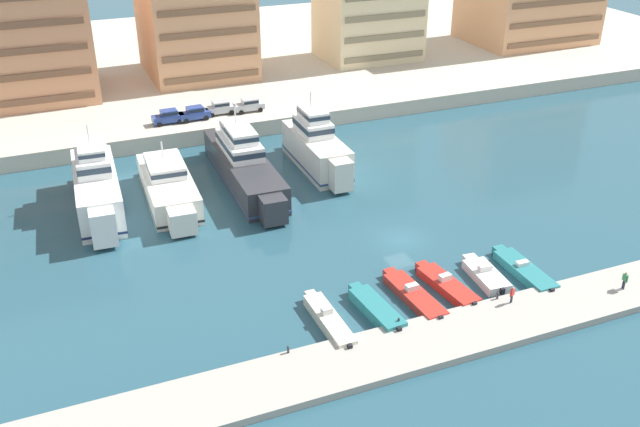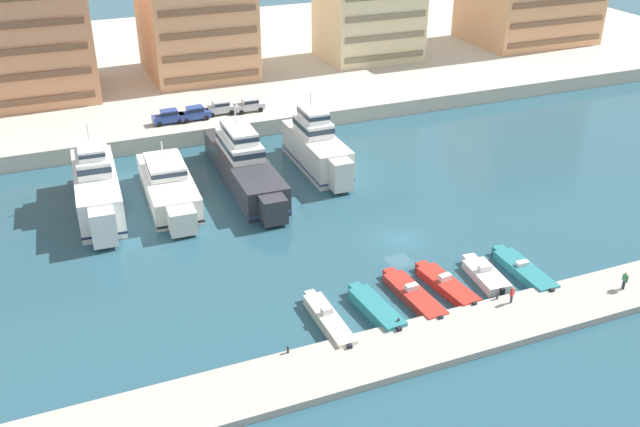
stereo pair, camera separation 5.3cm
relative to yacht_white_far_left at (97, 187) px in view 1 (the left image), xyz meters
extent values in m
plane|color=#285160|center=(26.48, -17.91, -2.65)|extent=(400.00, 400.00, 0.00)
cube|color=beige|center=(26.48, 48.60, -1.60)|extent=(180.00, 70.00, 2.10)
cube|color=#A8A399|center=(26.48, -33.49, -2.33)|extent=(120.00, 5.67, 0.63)
cube|color=white|center=(0.01, 0.18, -0.59)|extent=(5.12, 15.40, 4.11)
cube|color=white|center=(-0.45, -8.38, -0.49)|extent=(2.49, 2.28, 3.49)
cube|color=#192347|center=(0.01, 0.18, -1.93)|extent=(5.18, 15.55, 0.24)
cube|color=white|center=(0.07, 1.31, 2.34)|extent=(3.70, 6.55, 1.77)
cube|color=#233342|center=(0.07, 1.31, 2.52)|extent=(3.75, 6.62, 0.64)
cube|color=white|center=(0.07, 1.31, 3.78)|extent=(2.89, 5.11, 1.11)
cube|color=#233342|center=(0.07, 1.31, 3.89)|extent=(2.92, 5.16, 0.40)
cylinder|color=silver|center=(0.12, 2.27, 5.24)|extent=(0.16, 0.16, 1.80)
cube|color=white|center=(0.44, 8.21, -1.52)|extent=(3.71, 1.10, 0.20)
cube|color=silver|center=(7.32, -0.46, -1.22)|extent=(5.41, 14.42, 2.85)
cube|color=silver|center=(6.99, -8.66, -1.15)|extent=(2.75, 2.52, 2.42)
cube|color=black|center=(7.32, -0.46, -2.15)|extent=(5.47, 14.56, 0.24)
cube|color=white|center=(7.37, 0.61, 0.88)|extent=(4.01, 6.13, 1.37)
cube|color=#233342|center=(7.37, 0.61, 1.02)|extent=(4.06, 6.19, 0.49)
cylinder|color=silver|center=(7.40, 1.50, 2.47)|extent=(0.16, 0.16, 1.80)
cube|color=silver|center=(7.63, 7.10, -1.86)|extent=(4.14, 1.07, 0.20)
cube|color=#333338|center=(16.22, 0.67, -1.06)|extent=(5.06, 19.69, 3.18)
cube|color=#333338|center=(15.98, -10.17, -0.98)|extent=(2.60, 2.37, 2.70)
cube|color=#334C7F|center=(16.22, 0.67, -2.09)|extent=(5.11, 19.89, 0.24)
cube|color=white|center=(16.25, 2.14, 1.38)|extent=(3.79, 8.31, 1.70)
cube|color=#233342|center=(16.25, 2.14, 1.55)|extent=(3.84, 8.39, 0.61)
cube|color=white|center=(16.25, 2.14, 2.93)|extent=(2.96, 6.48, 1.40)
cube|color=#233342|center=(16.25, 2.14, 3.07)|extent=(3.00, 6.54, 0.50)
cylinder|color=silver|center=(16.28, 3.37, 4.53)|extent=(0.16, 0.16, 1.80)
cube|color=#333338|center=(16.44, 10.91, -1.77)|extent=(3.96, 0.99, 0.20)
cube|color=silver|center=(25.45, 1.53, -0.65)|extent=(4.33, 13.05, 3.99)
cube|color=silver|center=(25.35, -5.90, -0.55)|extent=(2.31, 2.11, 3.39)
cube|color=#334C7F|center=(25.45, 1.53, -1.95)|extent=(4.37, 13.19, 0.24)
cube|color=white|center=(25.46, 2.51, 2.19)|extent=(3.32, 5.50, 1.70)
cube|color=#233342|center=(25.46, 2.51, 2.36)|extent=(3.36, 5.56, 0.61)
cube|color=white|center=(25.46, 2.51, 3.70)|extent=(2.59, 4.29, 1.31)
cube|color=#233342|center=(25.46, 2.51, 3.83)|extent=(2.62, 4.33, 0.47)
cylinder|color=silver|center=(25.47, 3.33, 5.25)|extent=(0.16, 0.16, 1.80)
cube|color=silver|center=(25.54, 8.48, -1.55)|extent=(3.55, 0.95, 0.20)
cube|color=beige|center=(14.45, -28.33, -2.17)|extent=(1.69, 7.32, 0.94)
cube|color=beige|center=(14.41, -24.36, -2.17)|extent=(0.89, 0.73, 0.80)
cube|color=silver|center=(14.45, -27.78, -1.43)|extent=(0.89, 0.61, 0.54)
cube|color=#283847|center=(14.44, -27.50, -1.35)|extent=(0.80, 0.09, 0.33)
cube|color=black|center=(14.50, -32.16, -2.02)|extent=(0.36, 0.28, 0.60)
cube|color=teal|center=(18.69, -28.36, -2.16)|extent=(2.41, 6.44, 0.96)
cube|color=teal|center=(18.40, -24.85, -2.16)|extent=(1.10, 0.93, 0.82)
cube|color=black|center=(18.97, -31.68, -2.01)|extent=(0.38, 0.31, 0.60)
cube|color=red|center=(22.62, -27.67, -2.27)|extent=(2.41, 7.43, 0.76)
cube|color=red|center=(22.38, -23.62, -2.27)|extent=(1.14, 0.95, 0.65)
cube|color=silver|center=(22.59, -27.12, -1.63)|extent=(1.12, 0.66, 0.51)
cube|color=#283847|center=(22.57, -26.84, -1.56)|extent=(1.00, 0.14, 0.30)
cube|color=black|center=(22.84, -31.50, -2.12)|extent=(0.38, 0.30, 0.60)
cube|color=red|center=(26.06, -27.38, -2.26)|extent=(2.66, 6.86, 0.76)
cube|color=red|center=(25.66, -23.67, -2.26)|extent=(1.16, 0.99, 0.65)
cube|color=silver|center=(26.01, -26.88, -1.62)|extent=(1.13, 0.71, 0.53)
cube|color=#283847|center=(25.97, -26.60, -1.54)|extent=(0.98, 0.19, 0.32)
cube|color=black|center=(26.44, -30.88, -2.11)|extent=(0.39, 0.32, 0.60)
cube|color=white|center=(30.05, -27.33, -2.24)|extent=(2.64, 5.28, 0.82)
cube|color=white|center=(30.31, -24.35, -2.24)|extent=(1.29, 1.09, 0.69)
cube|color=silver|center=(30.08, -26.95, -1.57)|extent=(1.26, 0.70, 0.52)
cube|color=#283847|center=(30.11, -26.67, -1.49)|extent=(1.10, 0.18, 0.31)
cube|color=black|center=(29.81, -30.05, -2.09)|extent=(0.38, 0.31, 0.60)
cube|color=teal|center=(33.73, -27.99, -2.24)|extent=(2.17, 7.13, 0.81)
cube|color=teal|center=(33.79, -24.02, -2.24)|extent=(1.15, 0.95, 0.69)
cube|color=silver|center=(33.74, -27.45, -1.66)|extent=(1.15, 0.62, 0.36)
cube|color=#283847|center=(33.74, -27.17, -1.61)|extent=(1.04, 0.09, 0.21)
cube|color=black|center=(33.68, -31.72, -2.09)|extent=(0.36, 0.28, 0.60)
cube|color=#28428E|center=(11.14, 17.49, 0.17)|extent=(4.14, 1.79, 0.80)
cube|color=#28428E|center=(11.29, 17.50, 0.91)|extent=(2.13, 1.61, 0.68)
cube|color=#1E2833|center=(11.29, 17.50, 0.91)|extent=(2.09, 1.62, 0.37)
cylinder|color=black|center=(9.81, 16.61, -0.23)|extent=(0.64, 0.23, 0.64)
cylinder|color=black|center=(9.77, 18.31, -0.23)|extent=(0.64, 0.23, 0.64)
cylinder|color=black|center=(12.51, 16.67, -0.23)|extent=(0.64, 0.23, 0.64)
cylinder|color=black|center=(12.47, 18.37, -0.23)|extent=(0.64, 0.23, 0.64)
cube|color=#28428E|center=(14.58, 17.46, 0.17)|extent=(4.20, 1.94, 0.80)
cube|color=#28428E|center=(14.73, 17.47, 0.91)|extent=(2.19, 1.68, 0.68)
cube|color=#1E2833|center=(14.73, 17.47, 0.91)|extent=(2.15, 1.70, 0.37)
cylinder|color=black|center=(13.28, 16.53, -0.23)|extent=(0.65, 0.26, 0.64)
cylinder|color=black|center=(13.18, 18.23, -0.23)|extent=(0.65, 0.26, 0.64)
cylinder|color=black|center=(15.98, 16.70, -0.23)|extent=(0.65, 0.26, 0.64)
cylinder|color=black|center=(15.88, 18.39, -0.23)|extent=(0.65, 0.26, 0.64)
cube|color=#B7BCC1|center=(18.28, 18.37, 0.17)|extent=(4.14, 1.80, 0.80)
cube|color=#B7BCC1|center=(18.43, 18.38, 0.91)|extent=(2.14, 1.61, 0.68)
cube|color=#1E2833|center=(18.43, 18.38, 0.91)|extent=(2.10, 1.63, 0.37)
cylinder|color=black|center=(16.95, 17.49, -0.23)|extent=(0.65, 0.24, 0.64)
cylinder|color=black|center=(16.91, 19.19, -0.23)|extent=(0.65, 0.24, 0.64)
cylinder|color=black|center=(19.65, 17.56, -0.23)|extent=(0.65, 0.24, 0.64)
cylinder|color=black|center=(19.61, 19.26, -0.23)|extent=(0.65, 0.24, 0.64)
cube|color=#B7BCC1|center=(22.23, 17.92, 0.17)|extent=(4.13, 1.77, 0.80)
cube|color=#B7BCC1|center=(22.38, 17.92, 0.91)|extent=(2.12, 1.59, 0.68)
cube|color=#1E2833|center=(22.38, 17.92, 0.91)|extent=(2.08, 1.61, 0.37)
cylinder|color=black|center=(20.89, 17.05, -0.23)|extent=(0.64, 0.23, 0.64)
cylinder|color=black|center=(20.86, 18.75, -0.23)|extent=(0.64, 0.23, 0.64)
cylinder|color=black|center=(23.59, 17.09, -0.23)|extent=(0.64, 0.23, 0.64)
cylinder|color=black|center=(23.56, 18.79, -0.23)|extent=(0.64, 0.23, 0.64)
cube|color=tan|center=(-6.50, 36.59, 12.96)|extent=(21.35, 16.23, 27.02)
cube|color=brown|center=(-6.50, 28.38, 1.14)|extent=(19.64, 0.24, 0.90)
cube|color=brown|center=(-6.50, 28.38, 4.52)|extent=(19.64, 0.24, 0.90)
cube|color=brown|center=(-6.50, 28.38, 7.90)|extent=(19.64, 0.24, 0.90)
cube|color=brown|center=(-6.50, 28.38, 11.27)|extent=(19.64, 0.24, 0.90)
cube|color=tan|center=(20.43, 38.98, 9.11)|extent=(15.54, 17.37, 19.30)
cube|color=brown|center=(20.43, 30.20, 1.06)|extent=(14.30, 0.24, 0.90)
cube|color=brown|center=(20.43, 30.20, 4.28)|extent=(14.30, 0.24, 0.90)
cube|color=brown|center=(20.43, 30.20, 7.50)|extent=(14.30, 0.24, 0.90)
cube|color=brown|center=(20.43, 30.20, 10.71)|extent=(14.30, 0.24, 0.90)
cube|color=#7E7359|center=(49.14, 30.47, 1.06)|extent=(14.18, 0.24, 0.90)
cube|color=#7E7359|center=(49.14, 30.47, 4.26)|extent=(14.18, 0.24, 0.90)
cube|color=#7E7359|center=(49.14, 30.47, 7.46)|extent=(14.18, 0.24, 0.90)
cube|color=brown|center=(81.19, 28.08, 1.11)|extent=(19.51, 0.24, 0.90)
cube|color=brown|center=(81.19, 28.08, 4.43)|extent=(19.51, 0.24, 0.90)
cube|color=brown|center=(81.19, 28.08, 7.74)|extent=(19.51, 0.24, 0.90)
cylinder|color=#282D3D|center=(39.53, -33.81, -1.61)|extent=(0.13, 0.13, 0.81)
cylinder|color=#282D3D|center=(39.54, -33.65, -1.61)|extent=(0.13, 0.13, 0.81)
cube|color=#337F4C|center=(39.53, -33.73, -0.89)|extent=(0.25, 0.46, 0.62)
cylinder|color=#337F4C|center=(39.52, -34.01, -0.94)|extent=(0.10, 0.10, 0.62)
cylinder|color=#337F4C|center=(39.55, -33.46, -0.94)|extent=(0.10, 0.10, 0.62)
sphere|color=tan|center=(39.53, -33.73, -0.47)|extent=(0.22, 0.22, 0.22)
cylinder|color=#282D3D|center=(29.47, -31.78, -1.64)|extent=(0.12, 0.12, 0.76)
cylinder|color=#282D3D|center=(29.33, -31.84, -1.64)|extent=(0.12, 0.12, 0.76)
cube|color=red|center=(29.40, -31.81, -0.97)|extent=(0.47, 0.35, 0.58)
cylinder|color=red|center=(29.64, -31.72, -1.02)|extent=(0.09, 0.09, 0.58)
cylinder|color=red|center=(29.16, -31.90, -1.02)|extent=(0.09, 0.09, 0.58)
sphere|color=tan|center=(29.40, -31.81, -0.58)|extent=(0.21, 0.21, 0.21)
cylinder|color=#2D2D33|center=(9.98, -30.90, -1.79)|extent=(0.18, 0.18, 0.45)
sphere|color=#2D2D33|center=(9.98, -30.90, -1.51)|extent=(0.20, 0.20, 0.20)
cylinder|color=#2D2D33|center=(19.33, -30.90, -1.79)|extent=(0.18, 0.18, 0.45)
sphere|color=#2D2D33|center=(19.33, -30.90, -1.51)|extent=(0.20, 0.20, 0.20)
cylinder|color=#2D2D33|center=(28.67, -30.90, -1.79)|extent=(0.18, 0.18, 0.45)
sphere|color=#2D2D33|center=(28.67, -30.90, -1.51)|extent=(0.20, 0.20, 0.20)
camera|label=1|loc=(-4.02, -71.15, 32.01)|focal=40.00mm
camera|label=2|loc=(-3.97, -71.17, 32.01)|focal=40.00mm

